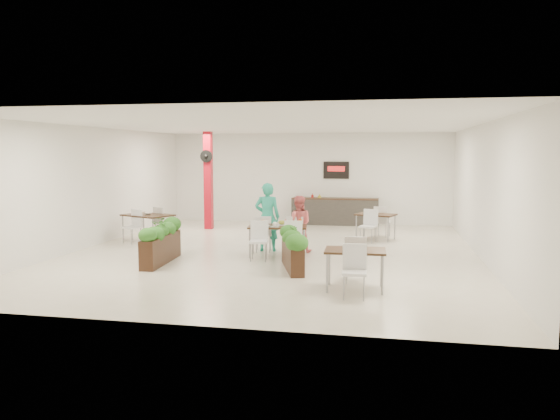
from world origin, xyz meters
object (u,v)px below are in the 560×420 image
(planter_left, at_px, (161,240))
(side_table_b, at_px, (376,218))
(red_column, at_px, (208,179))
(planter_right, at_px, (293,247))
(diner_woman, at_px, (298,224))
(side_table_c, at_px, (355,257))
(side_table_a, at_px, (148,218))
(diner_man, at_px, (267,217))
(main_table, at_px, (277,230))
(service_counter, at_px, (335,211))

(planter_left, xyz_separation_m, side_table_b, (4.73, 4.38, 0.10))
(red_column, distance_m, planter_right, 6.95)
(red_column, xyz_separation_m, planter_left, (0.74, -5.59, -1.12))
(red_column, bearing_deg, diner_woman, -45.19)
(red_column, relative_size, diner_woman, 2.23)
(planter_right, xyz_separation_m, side_table_c, (1.43, -1.52, 0.13))
(side_table_b, bearing_deg, side_table_a, -149.04)
(red_column, height_order, side_table_b, red_column)
(diner_man, bearing_deg, side_table_c, 116.82)
(red_column, xyz_separation_m, diner_man, (2.80, -3.62, -0.77))
(side_table_c, bearing_deg, planter_right, 131.07)
(side_table_c, bearing_deg, main_table, 122.83)
(diner_man, bearing_deg, service_counter, -109.81)
(planter_left, bearing_deg, red_column, 97.57)
(diner_man, relative_size, planter_left, 0.87)
(main_table, bearing_deg, service_counter, 82.49)
(side_table_b, bearing_deg, main_table, -108.27)
(side_table_a, distance_m, side_table_c, 7.69)
(planter_left, relative_size, side_table_c, 1.24)
(diner_man, bearing_deg, diner_woman, 172.54)
(main_table, relative_size, side_table_b, 1.06)
(main_table, distance_m, diner_man, 0.80)
(main_table, height_order, diner_man, diner_man)
(service_counter, bearing_deg, diner_woman, -94.18)
(main_table, bearing_deg, planter_right, -66.11)
(planter_right, distance_m, side_table_b, 4.79)
(planter_left, height_order, side_table_c, planter_left)
(main_table, xyz_separation_m, diner_man, (-0.39, 0.66, 0.24))
(diner_woman, bearing_deg, service_counter, -101.64)
(planter_left, bearing_deg, diner_man, 43.75)
(red_column, bearing_deg, planter_left, -82.43)
(planter_left, height_order, planter_right, planter_left)
(planter_right, xyz_separation_m, side_table_b, (1.66, 4.49, 0.13))
(red_column, xyz_separation_m, side_table_a, (-0.94, -2.64, -1.00))
(red_column, bearing_deg, side_table_a, -109.60)
(diner_woman, distance_m, side_table_b, 3.06)
(diner_woman, relative_size, planter_right, 0.82)
(diner_woman, xyz_separation_m, side_table_b, (1.88, 2.41, -0.10))
(red_column, distance_m, planter_left, 5.75)
(main_table, height_order, planter_left, planter_left)
(diner_woman, xyz_separation_m, planter_left, (-2.85, -1.97, -0.20))
(service_counter, bearing_deg, red_column, -155.00)
(side_table_a, height_order, side_table_c, same)
(planter_right, relative_size, side_table_b, 1.05)
(service_counter, distance_m, planter_right, 7.56)
(main_table, height_order, side_table_a, same)
(red_column, bearing_deg, planter_right, -56.17)
(service_counter, xyz_separation_m, side_table_a, (-4.94, -4.50, 0.15))
(diner_man, distance_m, planter_right, 2.34)
(main_table, relative_size, planter_right, 1.01)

